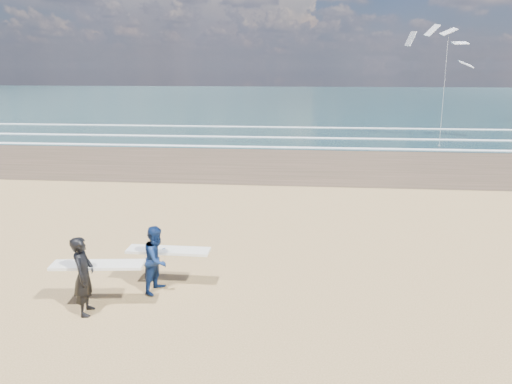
# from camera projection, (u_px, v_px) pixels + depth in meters

# --- Properties ---
(ocean) EXTENTS (220.00, 100.00, 0.02)m
(ocean) POSITION_uv_depth(u_px,v_px,m) (391.00, 100.00, 78.52)
(ocean) COLOR #1A373A
(ocean) RESTS_ON ground
(foam_breakers) EXTENTS (220.00, 11.70, 0.05)m
(foam_breakers) POSITION_uv_depth(u_px,v_px,m) (498.00, 139.00, 36.38)
(foam_breakers) COLOR white
(foam_breakers) RESTS_ON ground
(surfer_near) EXTENTS (2.24, 1.11, 1.93)m
(surfer_near) POSITION_uv_depth(u_px,v_px,m) (85.00, 275.00, 10.71)
(surfer_near) COLOR black
(surfer_near) RESTS_ON ground
(surfer_far) EXTENTS (2.20, 1.13, 1.78)m
(surfer_far) POSITION_uv_depth(u_px,v_px,m) (158.00, 258.00, 11.82)
(surfer_far) COLOR #0E2351
(surfer_far) RESTS_ON ground
(kite_1) EXTENTS (5.65, 4.72, 9.36)m
(kite_1) POSITION_uv_depth(u_px,v_px,m) (445.00, 73.00, 34.44)
(kite_1) COLOR slate
(kite_1) RESTS_ON ground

